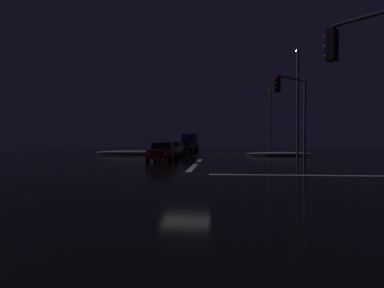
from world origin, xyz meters
name	(u,v)px	position (x,y,z in m)	size (l,w,h in m)	color
ground	(186,175)	(0.00, 0.00, -0.05)	(120.00, 120.00, 0.10)	black
stop_line_north	(197,163)	(0.00, 7.74, 0.00)	(0.35, 13.22, 0.01)	white
centre_line_ns	(204,156)	(0.00, 19.34, 0.00)	(22.00, 0.15, 0.01)	yellow
crosswalk_bar_east	(341,176)	(7.84, 0.00, 0.00)	(13.22, 0.40, 0.01)	white
snow_bank_left_curb	(133,153)	(-8.54, 20.97, 0.26)	(9.28, 1.50, 0.51)	white
snow_bank_right_curb	(280,154)	(8.54, 20.32, 0.20)	(7.73, 1.50, 0.41)	white
sedan_red	(162,152)	(-3.04, 9.99, 0.80)	(2.02, 4.33, 1.57)	maroon
sedan_white	(171,150)	(-3.20, 16.00, 0.80)	(2.02, 4.33, 1.57)	silver
sedan_orange	(176,148)	(-3.61, 22.40, 0.80)	(2.02, 4.33, 1.57)	#C66014
sedan_black	(184,147)	(-3.28, 29.03, 0.80)	(2.02, 4.33, 1.57)	black
sedan_green	(190,146)	(-3.10, 35.20, 0.80)	(2.02, 4.33, 1.57)	#14512D
box_truck	(191,140)	(-3.56, 42.09, 1.71)	(2.68, 8.28, 3.08)	navy
traffic_signal_ne	(294,103)	(7.10, 7.10, 4.43)	(2.80, 2.80, 6.49)	#4C4C51
streetlamp_right_far	(270,116)	(8.84, 29.34, 5.19)	(0.44, 0.44, 9.00)	#424247
streetlamp_right_near	(298,96)	(8.84, 13.34, 5.76)	(0.44, 0.44, 10.10)	#424247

